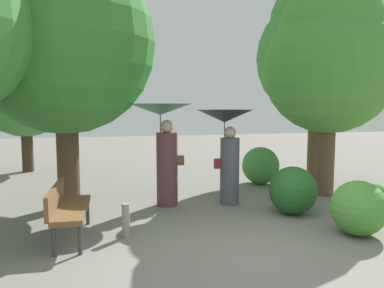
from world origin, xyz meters
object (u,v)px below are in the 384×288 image
(person_left, at_px, (163,135))
(tree_mid_left, at_px, (24,83))
(path_marker_post, at_px, (126,221))
(tree_near_left, at_px, (64,28))
(park_bench, at_px, (66,206))
(tree_near_right, at_px, (319,48))
(tree_mid_right, at_px, (330,57))
(person_right, at_px, (227,138))

(person_left, distance_m, tree_mid_left, 6.10)
(tree_mid_left, xyz_separation_m, path_marker_post, (2.60, -6.57, -2.44))
(tree_near_left, bearing_deg, park_bench, -86.23)
(tree_near_right, bearing_deg, tree_mid_right, -114.56)
(path_marker_post, bearing_deg, tree_near_left, 116.31)
(tree_near_right, height_order, tree_mid_left, tree_near_right)
(person_left, distance_m, tree_near_right, 5.24)
(park_bench, xyz_separation_m, tree_mid_right, (5.46, 1.63, 2.58))
(park_bench, bearing_deg, tree_near_left, 5.82)
(tree_mid_left, bearing_deg, park_bench, -75.00)
(path_marker_post, bearing_deg, tree_near_right, 32.74)
(tree_mid_left, bearing_deg, tree_mid_right, -33.73)
(person_right, distance_m, tree_mid_left, 7.04)
(tree_near_right, bearing_deg, park_bench, -152.13)
(person_right, bearing_deg, tree_near_left, 83.65)
(park_bench, relative_size, tree_near_right, 0.28)
(person_left, xyz_separation_m, tree_mid_left, (-3.46, 4.85, 1.27))
(path_marker_post, bearing_deg, tree_mid_left, 111.60)
(person_left, distance_m, park_bench, 2.53)
(person_left, height_order, tree_mid_right, tree_mid_right)
(person_left, relative_size, tree_near_left, 0.38)
(person_right, xyz_separation_m, tree_mid_right, (2.44, 0.24, 1.71))
(tree_near_right, bearing_deg, tree_near_left, -167.53)
(person_left, bearing_deg, tree_mid_right, -86.43)
(person_left, bearing_deg, person_right, -95.48)
(park_bench, distance_m, tree_mid_right, 6.26)
(person_left, xyz_separation_m, person_right, (1.27, -0.18, -0.06))
(person_right, xyz_separation_m, path_marker_post, (-2.14, -1.53, -1.11))
(park_bench, distance_m, tree_near_right, 7.67)
(person_left, bearing_deg, tree_mid_left, 38.20)
(park_bench, bearing_deg, person_right, -63.26)
(person_left, distance_m, path_marker_post, 2.25)
(path_marker_post, bearing_deg, person_left, 63.26)
(person_right, height_order, tree_mid_right, tree_mid_right)
(tree_near_left, bearing_deg, person_right, -9.03)
(tree_mid_left, height_order, path_marker_post, tree_mid_left)
(tree_mid_right, relative_size, path_marker_post, 8.94)
(park_bench, distance_m, tree_mid_left, 7.01)
(park_bench, xyz_separation_m, tree_mid_left, (-1.72, 6.42, 2.20))
(person_right, bearing_deg, park_bench, 117.38)
(park_bench, relative_size, tree_mid_right, 0.32)
(tree_near_left, xyz_separation_m, tree_mid_right, (5.59, -0.26, -0.41))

